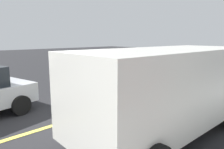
{
  "coord_description": "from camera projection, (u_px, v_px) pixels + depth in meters",
  "views": [
    {
      "loc": [
        -2.58,
        -5.21,
        2.46
      ],
      "look_at": [
        2.85,
        0.53,
        1.07
      ],
      "focal_mm": 33.56,
      "sensor_mm": 36.0,
      "label": 1
    }
  ],
  "objects": [
    {
      "name": "ground_plane",
      "position": [
        52.0,
        126.0,
        5.9
      ],
      "size": [
        80.0,
        80.0,
        0.0
      ],
      "primitive_type": "plane",
      "color": "#262628"
    },
    {
      "name": "white_van",
      "position": [
        168.0,
        86.0,
        5.21
      ],
      "size": [
        5.27,
        2.43,
        2.2
      ],
      "color": "silver",
      "rests_on": "ground_plane"
    },
    {
      "name": "lane_marking_centre",
      "position": [
        124.0,
        103.0,
        7.93
      ],
      "size": [
        28.0,
        0.16,
        0.01
      ],
      "primitive_type": "cube",
      "color": "#E0D14C"
    }
  ]
}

